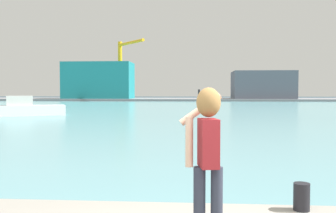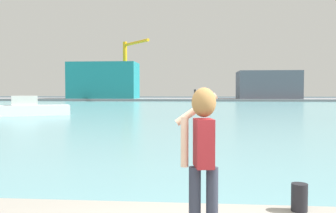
{
  "view_description": "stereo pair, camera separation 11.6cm",
  "coord_description": "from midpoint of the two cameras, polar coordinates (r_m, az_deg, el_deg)",
  "views": [
    {
      "loc": [
        -0.32,
        -3.65,
        2.4
      ],
      "look_at": [
        -0.91,
        4.45,
        2.06
      ],
      "focal_mm": 40.16,
      "sensor_mm": 36.0,
      "label": 1
    },
    {
      "loc": [
        -0.2,
        -3.64,
        2.4
      ],
      "look_at": [
        -0.91,
        4.45,
        2.06
      ],
      "focal_mm": 40.16,
      "sensor_mm": 36.0,
      "label": 2
    }
  ],
  "objects": [
    {
      "name": "ground_plane",
      "position": [
        53.7,
        5.24,
        -0.2
      ],
      "size": [
        220.0,
        220.0,
        0.0
      ],
      "primitive_type": "plane",
      "color": "#334751"
    },
    {
      "name": "harbor_water",
      "position": [
        55.7,
        5.23,
        -0.1
      ],
      "size": [
        140.0,
        100.0,
        0.02
      ],
      "primitive_type": "cube",
      "color": "#6BA8B2",
      "rests_on": "ground_plane"
    },
    {
      "name": "far_shore_dock",
      "position": [
        95.67,
        5.12,
        1.08
      ],
      "size": [
        140.0,
        20.0,
        0.53
      ],
      "primitive_type": "cube",
      "color": "gray",
      "rests_on": "ground_plane"
    },
    {
      "name": "person_photographer",
      "position": [
        4.38,
        6.03,
        -5.98
      ],
      "size": [
        0.53,
        0.55,
        1.74
      ],
      "rotation": [
        0.0,
        0.0,
        1.74
      ],
      "color": "#2D3342",
      "rests_on": "quay_promenade"
    },
    {
      "name": "harbor_bollard",
      "position": [
        5.79,
        19.88,
        -12.84
      ],
      "size": [
        0.23,
        0.23,
        0.39
      ],
      "primitive_type": "cylinder",
      "color": "black",
      "rests_on": "quay_promenade"
    },
    {
      "name": "boat_moored",
      "position": [
        38.97,
        -19.85,
        -0.27
      ],
      "size": [
        6.83,
        4.58,
        1.91
      ],
      "rotation": [
        0.0,
        0.0,
        0.46
      ],
      "color": "white",
      "rests_on": "harbor_water"
    },
    {
      "name": "warehouse_left",
      "position": [
        95.42,
        -9.69,
        3.9
      ],
      "size": [
        16.7,
        8.66,
        8.95
      ],
      "primitive_type": "cube",
      "color": "teal",
      "rests_on": "far_shore_dock"
    },
    {
      "name": "warehouse_right",
      "position": [
        94.72,
        14.92,
        3.17
      ],
      "size": [
        14.43,
        10.56,
        6.65
      ],
      "primitive_type": "cube",
      "color": "slate",
      "rests_on": "far_shore_dock"
    },
    {
      "name": "port_crane",
      "position": [
        91.95,
        -6.05,
        6.62
      ],
      "size": [
        7.75,
        9.48,
        13.94
      ],
      "color": "yellow",
      "rests_on": "far_shore_dock"
    }
  ]
}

